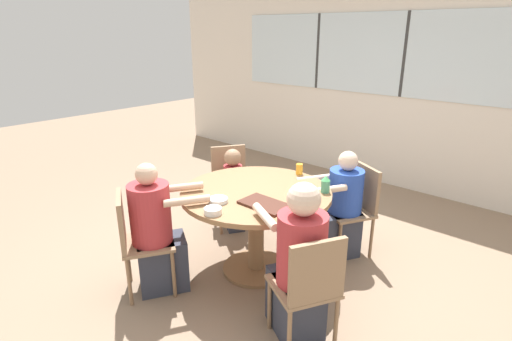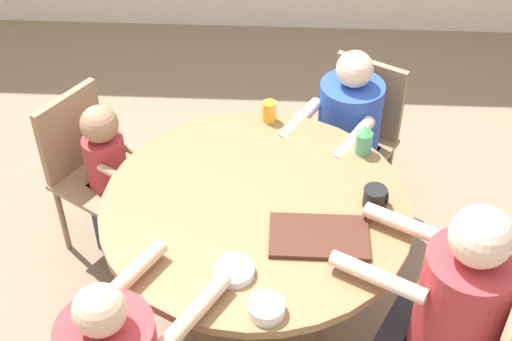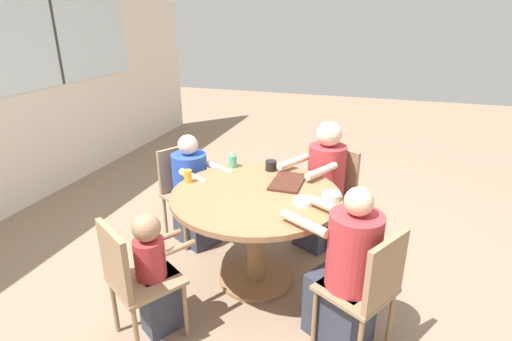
# 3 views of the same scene
# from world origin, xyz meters

# --- Properties ---
(ground_plane) EXTENTS (16.00, 16.00, 0.00)m
(ground_plane) POSITION_xyz_m (0.00, 0.00, 0.00)
(ground_plane) COLOR #8C725B
(dining_table) EXTENTS (1.28, 1.28, 0.77)m
(dining_table) POSITION_xyz_m (0.00, 0.00, 0.60)
(dining_table) COLOR olive
(dining_table) RESTS_ON ground_plane
(chair_for_man_teal_shirt) EXTENTS (0.54, 0.54, 0.87)m
(chair_for_man_teal_shirt) POSITION_xyz_m (0.49, 0.88, 0.52)
(chair_for_man_teal_shirt) COLOR #937556
(chair_for_man_teal_shirt) RESTS_ON ground_plane
(chair_for_toddler) EXTENTS (0.55, 0.55, 0.87)m
(chair_for_toddler) POSITION_xyz_m (-0.86, 0.54, 0.52)
(chair_for_toddler) COLOR #937556
(chair_for_toddler) RESTS_ON ground_plane
(person_woman_green_shirt) EXTENTS (0.68, 0.57, 1.16)m
(person_woman_green_shirt) POSITION_xyz_m (0.74, -0.40, 0.52)
(person_woman_green_shirt) COLOR #333847
(person_woman_green_shirt) RESTS_ON ground_plane
(person_man_teal_shirt) EXTENTS (0.55, 0.65, 1.03)m
(person_man_teal_shirt) POSITION_xyz_m (0.41, 0.73, 0.46)
(person_man_teal_shirt) COLOR #333847
(person_man_teal_shirt) RESTS_ON ground_plane
(person_toddler) EXTENTS (0.40, 0.36, 0.89)m
(person_toddler) POSITION_xyz_m (-0.72, 0.45, 0.43)
(person_toddler) COLOR #333847
(person_toddler) RESTS_ON ground_plane
(food_tray_dark) EXTENTS (0.38, 0.23, 0.02)m
(food_tray_dark) POSITION_xyz_m (0.25, -0.18, 0.78)
(food_tray_dark) COLOR #472319
(food_tray_dark) RESTS_ON dining_table
(coffee_mug) EXTENTS (0.10, 0.09, 0.09)m
(coffee_mug) POSITION_xyz_m (0.48, 0.02, 0.82)
(coffee_mug) COLOR black
(coffee_mug) RESTS_ON dining_table
(sippy_cup) EXTENTS (0.08, 0.08, 0.14)m
(sippy_cup) POSITION_xyz_m (0.46, 0.36, 0.85)
(sippy_cup) COLOR #4CA57F
(sippy_cup) RESTS_ON dining_table
(juice_glass) EXTENTS (0.06, 0.06, 0.10)m
(juice_glass) POSITION_xyz_m (0.03, 0.58, 0.82)
(juice_glass) COLOR gold
(juice_glass) RESTS_ON dining_table
(bowl_white_shallow) EXTENTS (0.15, 0.15, 0.03)m
(bowl_white_shallow) POSITION_xyz_m (-0.06, -0.38, 0.79)
(bowl_white_shallow) COLOR silver
(bowl_white_shallow) RESTS_ON dining_table
(bowl_cereal) EXTENTS (0.13, 0.13, 0.05)m
(bowl_cereal) POSITION_xyz_m (0.06, -0.55, 0.80)
(bowl_cereal) COLOR white
(bowl_cereal) RESTS_ON dining_table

